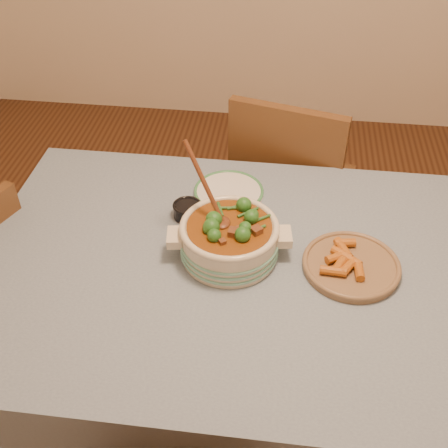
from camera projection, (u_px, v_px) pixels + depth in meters
The scene contains 7 objects.
floor at pixel (250, 409), 2.12m from camera, with size 4.50×4.50×0.00m, color #3F2112.
dining_table at pixel (257, 288), 1.70m from camera, with size 1.68×1.08×0.76m.
stew_casserole at pixel (229, 237), 1.63m from camera, with size 0.37×0.32×0.34m.
white_plate at pixel (229, 192), 1.90m from camera, with size 0.28×0.28×0.02m.
condiment_bowl at pixel (187, 210), 1.79m from camera, with size 0.09×0.09×0.05m.
fried_plate at pixel (351, 264), 1.62m from camera, with size 0.31×0.31×0.05m.
chair_far at pixel (290, 185), 2.32m from camera, with size 0.54×0.54×0.95m.
Camera 1 is at (0.05, -1.18, 1.91)m, focal length 45.00 mm.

